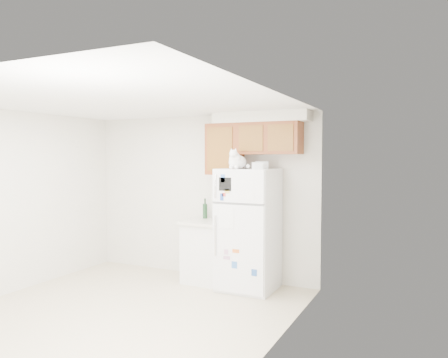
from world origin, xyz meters
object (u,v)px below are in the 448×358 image
Objects in this scene: cat at (237,161)px; bottle_green at (205,208)px; storage_box_back at (262,165)px; refrigerator at (248,229)px; base_counter at (207,251)px; bottle_amber at (217,210)px; storage_box_front at (257,166)px.

cat reaches higher than bottle_green.
storage_box_back reaches higher than bottle_green.
refrigerator is 9.44× the size of storage_box_back.
storage_box_back is (0.84, 0.05, 1.29)m from base_counter.
bottle_amber is (-0.76, 0.14, -0.69)m from storage_box_back.
cat is 1.44× the size of bottle_amber.
storage_box_back is at bearing 41.06° from refrigerator.
bottle_green is at bearing 148.15° from storage_box_back.
cat reaches higher than storage_box_front.
bottle_amber is at bearing 130.88° from storage_box_front.
cat reaches higher than base_counter.
refrigerator is at bearing 122.17° from storage_box_front.
storage_box_front is 1.12m from bottle_amber.
storage_box_front reaches higher than bottle_green.
refrigerator is 0.98m from cat.
base_counter is at bearing 157.08° from cat.
cat is at bearing -30.61° from bottle_green.
refrigerator is 5.55× the size of bottle_green.
refrigerator is at bearing 61.21° from cat.
storage_box_back reaches higher than base_counter.
base_counter is 5.11× the size of storage_box_back.
bottle_amber is (-0.80, 0.39, -0.68)m from storage_box_front.
base_counter is 2.25× the size of cat.
cat is at bearing 166.58° from storage_box_front.
cat is at bearing -40.52° from bottle_amber.
refrigerator is 0.89m from bottle_green.
refrigerator is 1.85× the size of base_counter.
refrigerator is 0.92m from storage_box_back.
storage_box_back is at bearing 3.72° from base_counter.
storage_box_back is 0.63× the size of bottle_amber.
cat is 0.39m from storage_box_back.
base_counter is 0.65m from bottle_green.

